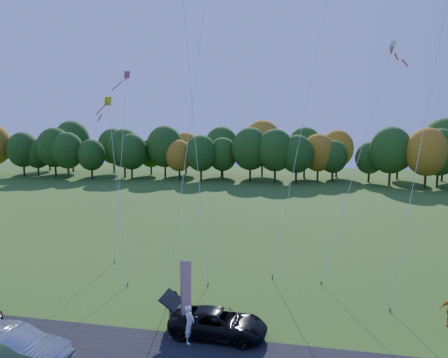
# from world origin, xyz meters

# --- Properties ---
(ground) EXTENTS (160.00, 160.00, 0.00)m
(ground) POSITION_xyz_m (0.00, 0.00, 0.00)
(ground) COLOR #2B5717
(tree_line) EXTENTS (116.00, 12.00, 10.00)m
(tree_line) POSITION_xyz_m (0.00, 55.00, 0.00)
(tree_line) COLOR #1E4711
(tree_line) RESTS_ON ground
(black_suv) EXTENTS (4.97, 2.45, 1.36)m
(black_suv) POSITION_xyz_m (1.14, -0.89, 0.68)
(black_suv) COLOR black
(black_suv) RESTS_ON ground
(silver_sedan) EXTENTS (5.12, 1.86, 1.68)m
(silver_sedan) POSITION_xyz_m (-7.18, -5.35, 0.84)
(silver_sedan) COLOR #9B9B9F
(silver_sedan) RESTS_ON ground
(person_tailgate_a) EXTENTS (0.48, 0.70, 1.86)m
(person_tailgate_a) POSITION_xyz_m (-0.10, -1.80, 0.93)
(person_tailgate_a) COLOR white
(person_tailgate_a) RESTS_ON ground
(person_tailgate_b) EXTENTS (0.76, 0.92, 1.74)m
(person_tailgate_b) POSITION_xyz_m (-1.45, 0.09, 0.87)
(person_tailgate_b) COLOR gray
(person_tailgate_b) RESTS_ON ground
(feather_flag) EXTENTS (0.51, 0.22, 3.98)m
(feather_flag) POSITION_xyz_m (-0.48, -1.20, 2.43)
(feather_flag) COLOR #999999
(feather_flag) RESTS_ON ground
(kite_delta_blue) EXTENTS (6.42, 10.01, 28.07)m
(kite_delta_blue) POSITION_xyz_m (-3.33, 9.89, 13.54)
(kite_delta_blue) COLOR #4C3F33
(kite_delta_blue) RESTS_ON ground
(kite_parafoil_orange) EXTENTS (6.47, 13.89, 28.08)m
(kite_parafoil_orange) POSITION_xyz_m (5.23, 14.40, 13.82)
(kite_parafoil_orange) COLOR #4C3F33
(kite_parafoil_orange) RESTS_ON ground
(kite_delta_red) EXTENTS (2.25, 10.72, 23.76)m
(kite_delta_red) POSITION_xyz_m (-2.28, 7.32, 12.97)
(kite_delta_red) COLOR #4C3F33
(kite_delta_red) RESTS_ON ground
(kite_parafoil_rainbow) EXTENTS (5.60, 8.02, 20.88)m
(kite_parafoil_rainbow) POSITION_xyz_m (12.10, 7.60, 10.33)
(kite_parafoil_rainbow) COLOR #4C3F33
(kite_parafoil_rainbow) RESTS_ON ground
(kite_diamond_yellow) EXTENTS (3.84, 5.26, 12.76)m
(kite_diamond_yellow) POSITION_xyz_m (-7.74, 6.78, 6.19)
(kite_diamond_yellow) COLOR #4C3F33
(kite_diamond_yellow) RESTS_ON ground
(kite_diamond_white) EXTENTS (5.33, 6.85, 16.81)m
(kite_diamond_white) POSITION_xyz_m (8.64, 10.45, 8.16)
(kite_diamond_white) COLOR #4C3F33
(kite_diamond_white) RESTS_ON ground
(kite_diamond_pink) EXTENTS (1.98, 7.02, 15.24)m
(kite_diamond_pink) POSITION_xyz_m (-9.72, 11.81, 7.47)
(kite_diamond_pink) COLOR #4C3F33
(kite_diamond_pink) RESTS_ON ground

